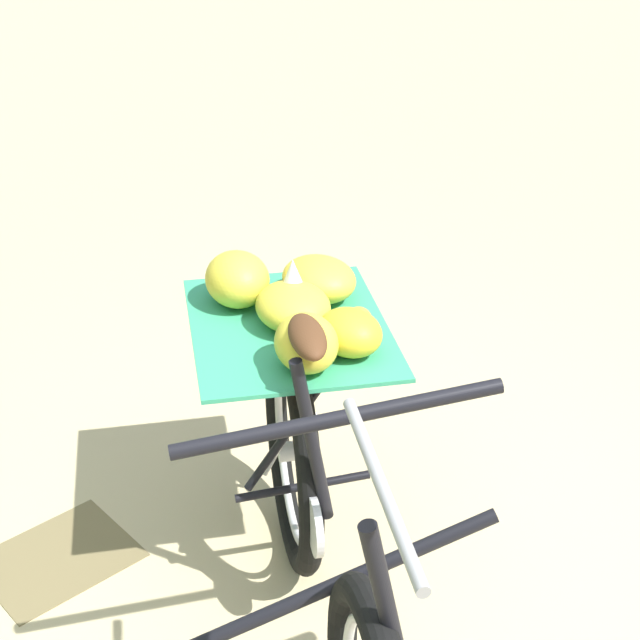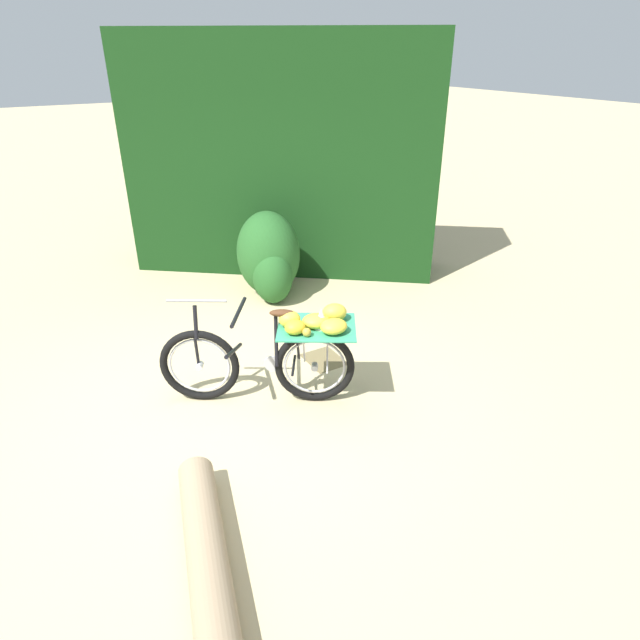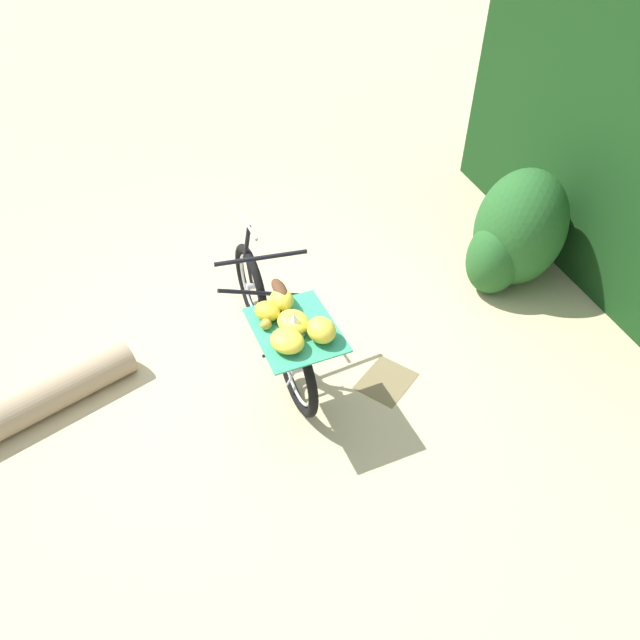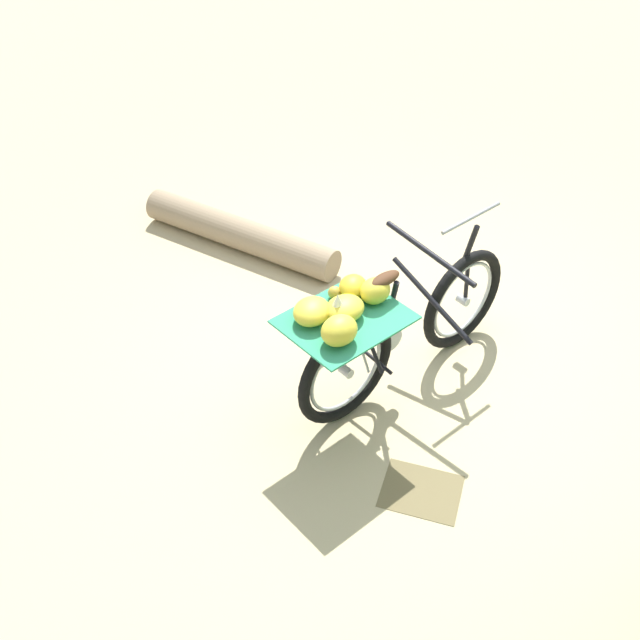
# 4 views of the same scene
# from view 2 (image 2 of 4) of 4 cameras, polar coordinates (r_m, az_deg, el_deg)

# --- Properties ---
(ground_plane) EXTENTS (60.00, 60.00, 0.00)m
(ground_plane) POSITION_cam_2_polar(r_m,az_deg,el_deg) (5.19, -8.35, -8.31)
(ground_plane) COLOR #C6B284
(foliage_hedge) EXTENTS (3.30, 3.90, 3.17)m
(foliage_hedge) POSITION_cam_2_polar(r_m,az_deg,el_deg) (7.77, -3.98, 16.72)
(foliage_hedge) COLOR #143814
(foliage_hedge) RESTS_ON ground_plane
(bicycle) EXTENTS (1.19, 1.67, 1.03)m
(bicycle) POSITION_cam_2_polar(r_m,az_deg,el_deg) (4.87, -4.83, -3.41)
(bicycle) COLOR black
(bicycle) RESTS_ON ground_plane
(fallen_log) EXTENTS (1.76, 0.67, 0.26)m
(fallen_log) POSITION_cam_2_polar(r_m,az_deg,el_deg) (3.71, -11.69, -24.05)
(fallen_log) COLOR #9E8466
(fallen_log) RESTS_ON ground_plane
(shrub_cluster) EXTENTS (1.16, 0.80, 1.11)m
(shrub_cluster) POSITION_cam_2_polar(r_m,az_deg,el_deg) (7.13, -5.51, 6.52)
(shrub_cluster) COLOR #235623
(shrub_cluster) RESTS_ON ground_plane
(leaf_litter_patch) EXTENTS (0.44, 0.36, 0.01)m
(leaf_litter_patch) POSITION_cam_2_polar(r_m,az_deg,el_deg) (5.74, 0.41, -4.16)
(leaf_litter_patch) COLOR olive
(leaf_litter_patch) RESTS_ON ground_plane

